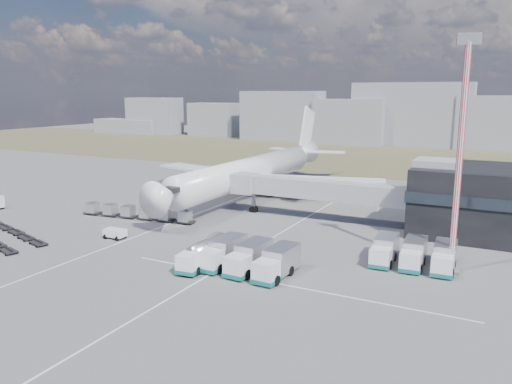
% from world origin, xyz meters
% --- Properties ---
extents(ground, '(420.00, 420.00, 0.00)m').
position_xyz_m(ground, '(0.00, 0.00, 0.00)').
color(ground, '#565659').
rests_on(ground, ground).
extents(grass_strip, '(420.00, 90.00, 0.01)m').
position_xyz_m(grass_strip, '(0.00, 110.00, 0.01)').
color(grass_strip, brown).
rests_on(grass_strip, ground).
extents(lane_markings, '(47.12, 110.00, 0.01)m').
position_xyz_m(lane_markings, '(9.77, 3.00, 0.01)').
color(lane_markings, silver).
rests_on(lane_markings, ground).
extents(jet_bridge, '(30.30, 3.80, 7.05)m').
position_xyz_m(jet_bridge, '(15.90, 20.42, 5.05)').
color(jet_bridge, '#939399').
rests_on(jet_bridge, ground).
extents(airliner, '(51.59, 64.53, 17.62)m').
position_xyz_m(airliner, '(0.00, 32.38, 5.29)').
color(airliner, white).
rests_on(airliner, ground).
extents(skyline, '(285.93, 21.62, 24.46)m').
position_xyz_m(skyline, '(-11.25, 146.04, 9.19)').
color(skyline, gray).
rests_on(skyline, ground).
extents(fuel_tanker, '(3.39, 9.68, 3.06)m').
position_xyz_m(fuel_tanker, '(13.45, -6.65, 1.53)').
color(fuel_tanker, white).
rests_on(fuel_tanker, ground).
extents(pushback_tug, '(3.16, 1.83, 1.42)m').
position_xyz_m(pushback_tug, '(-4.00, -3.08, 0.71)').
color(pushback_tug, white).
rests_on(pushback_tug, ground).
extents(catering_truck, '(3.20, 6.02, 2.63)m').
position_xyz_m(catering_truck, '(1.27, 37.23, 1.34)').
color(catering_truck, white).
rests_on(catering_truck, ground).
extents(service_trucks_near, '(10.36, 8.02, 3.06)m').
position_xyz_m(service_trucks_near, '(19.47, -5.95, 1.66)').
color(service_trucks_near, white).
rests_on(service_trucks_near, ground).
extents(service_trucks_far, '(9.76, 7.56, 2.87)m').
position_xyz_m(service_trucks_far, '(36.32, 4.79, 1.56)').
color(service_trucks_far, white).
rests_on(service_trucks_far, ground).
extents(uld_row, '(20.81, 4.44, 1.89)m').
position_xyz_m(uld_row, '(-8.72, 7.27, 1.13)').
color(uld_row, black).
rests_on(uld_row, ground).
extents(floodlight_mast, '(2.58, 2.08, 26.97)m').
position_xyz_m(floodlight_mast, '(40.62, 4.84, 13.52)').
color(floodlight_mast, '#A91B23').
rests_on(floodlight_mast, ground).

